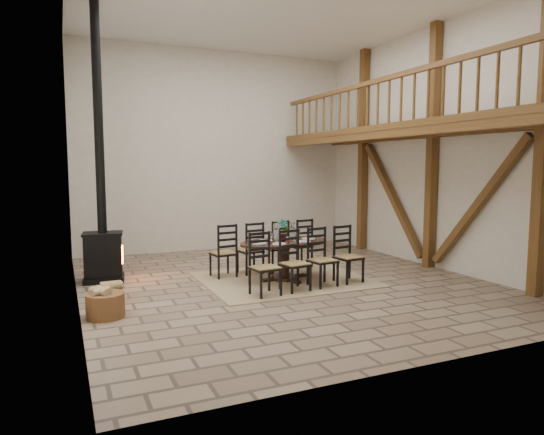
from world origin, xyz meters
name	(u,v)px	position (x,y,z in m)	size (l,w,h in m)	color
ground	(283,282)	(0.00, 0.00, 0.00)	(8.00, 8.00, 0.00)	#998166
room_shell	(341,118)	(1.19, 0.00, 3.01)	(7.02, 8.02, 5.01)	beige
rug	(284,279)	(0.09, 0.14, 0.01)	(3.00, 2.50, 0.02)	tan
dining_table	(284,260)	(0.09, 0.14, 0.37)	(2.44, 2.26, 1.14)	black
wood_stove	(102,221)	(-3.01, 1.37, 1.11)	(0.77, 0.63, 5.00)	black
log_basket	(105,304)	(-3.17, -0.90, 0.19)	(0.53, 0.53, 0.44)	brown
log_stack	(112,292)	(-3.02, -0.15, 0.16)	(0.33, 0.24, 0.33)	tan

